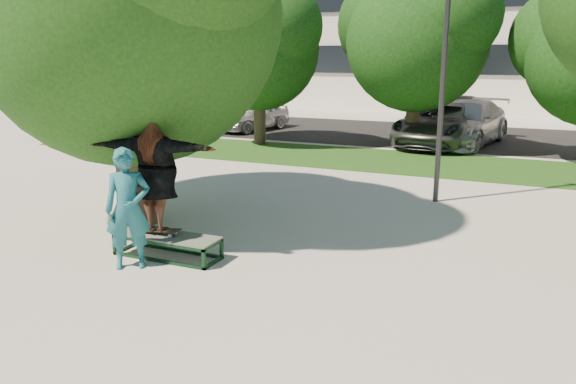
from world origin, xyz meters
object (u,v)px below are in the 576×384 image
at_px(bystander, 128,209).
at_px(car_silver_a, 252,115).
at_px(car_silver_b, 464,123).
at_px(car_dark, 445,116).
at_px(lamppost, 444,61).
at_px(grind_box, 167,246).
at_px(car_grey, 444,124).

height_order(bystander, car_silver_a, bystander).
height_order(car_silver_a, car_silver_b, car_silver_b).
xyz_separation_m(car_dark, car_silver_b, (1.00, -2.28, 0.01)).
bearing_deg(car_silver_a, car_silver_b, 7.64).
relative_size(car_dark, car_silver_b, 0.87).
xyz_separation_m(lamppost, car_silver_b, (-0.50, 8.94, -2.34)).
bearing_deg(bystander, lamppost, 22.09).
distance_m(grind_box, car_silver_b, 14.76).
distance_m(lamppost, grind_box, 7.15).
bearing_deg(car_silver_b, bystander, -91.94).
height_order(lamppost, car_dark, lamppost).
height_order(car_silver_a, car_dark, car_dark).
distance_m(lamppost, car_grey, 8.90).
distance_m(lamppost, bystander, 7.49).
relative_size(grind_box, car_silver_b, 0.32).
height_order(lamppost, car_silver_a, lamppost).
xyz_separation_m(car_grey, car_silver_b, (0.65, 0.44, 0.04)).
bearing_deg(car_silver_a, car_dark, 23.27).
distance_m(car_dark, car_silver_b, 2.49).
relative_size(car_grey, car_silver_b, 0.99).
xyz_separation_m(lamppost, car_silver_a, (-9.58, 9.42, -2.46)).
xyz_separation_m(grind_box, car_dark, (1.97, 16.73, 0.62)).
relative_size(grind_box, car_dark, 0.37).
height_order(grind_box, car_grey, car_grey).
bearing_deg(grind_box, car_silver_b, 78.36).
height_order(lamppost, grind_box, lamppost).
relative_size(lamppost, car_silver_a, 1.52).
bearing_deg(car_grey, grind_box, -90.70).
relative_size(grind_box, car_grey, 0.32).
bearing_deg(car_silver_b, car_silver_a, -172.85).
relative_size(lamppost, car_dark, 1.24).
xyz_separation_m(lamppost, bystander, (-3.73, -6.11, -2.19)).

